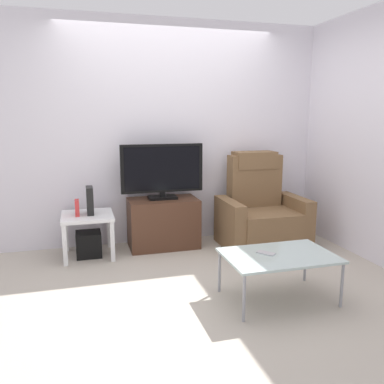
# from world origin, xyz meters

# --- Properties ---
(ground_plane) EXTENTS (6.40, 6.40, 0.00)m
(ground_plane) POSITION_xyz_m (0.00, 0.00, 0.00)
(ground_plane) COLOR #B2A899
(wall_back) EXTENTS (6.40, 0.06, 2.60)m
(wall_back) POSITION_xyz_m (0.00, 1.13, 1.30)
(wall_back) COLOR silver
(wall_back) RESTS_ON ground
(wall_side) EXTENTS (0.06, 4.48, 2.60)m
(wall_side) POSITION_xyz_m (1.88, 0.00, 1.30)
(wall_side) COLOR silver
(wall_side) RESTS_ON ground
(tv_stand) EXTENTS (0.79, 0.46, 0.57)m
(tv_stand) POSITION_xyz_m (-0.14, 0.84, 0.28)
(tv_stand) COLOR #4C2D1E
(tv_stand) RESTS_ON ground
(television) EXTENTS (0.94, 0.20, 0.63)m
(television) POSITION_xyz_m (-0.14, 0.86, 0.90)
(television) COLOR black
(television) RESTS_ON tv_stand
(recliner_armchair) EXTENTS (0.98, 0.78, 1.08)m
(recliner_armchair) POSITION_xyz_m (1.00, 0.65, 0.37)
(recliner_armchair) COLOR brown
(recliner_armchair) RESTS_ON ground
(side_table) EXTENTS (0.54, 0.54, 0.47)m
(side_table) POSITION_xyz_m (-0.99, 0.75, 0.39)
(side_table) COLOR white
(side_table) RESTS_ON ground
(subwoofer_box) EXTENTS (0.27, 0.27, 0.27)m
(subwoofer_box) POSITION_xyz_m (-0.99, 0.75, 0.13)
(subwoofer_box) COLOR black
(subwoofer_box) RESTS_ON ground
(book_upright) EXTENTS (0.04, 0.13, 0.17)m
(book_upright) POSITION_xyz_m (-1.09, 0.73, 0.55)
(book_upright) COLOR red
(book_upright) RESTS_ON side_table
(game_console) EXTENTS (0.07, 0.20, 0.30)m
(game_console) POSITION_xyz_m (-0.96, 0.76, 0.62)
(game_console) COLOR black
(game_console) RESTS_ON side_table
(coffee_table) EXTENTS (0.90, 0.60, 0.39)m
(coffee_table) POSITION_xyz_m (0.50, -0.75, 0.37)
(coffee_table) COLOR #B2C6C1
(coffee_table) RESTS_ON ground
(cell_phone) EXTENTS (0.15, 0.16, 0.01)m
(cell_phone) POSITION_xyz_m (0.40, -0.71, 0.40)
(cell_phone) COLOR #B7B7BC
(cell_phone) RESTS_ON coffee_table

